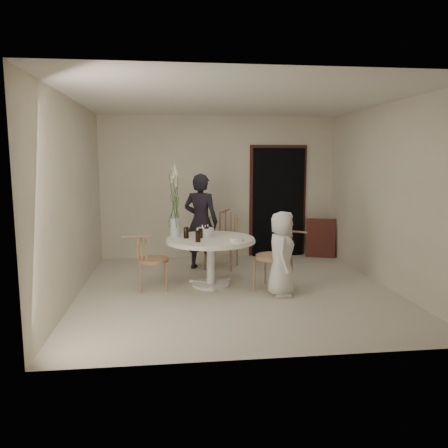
{
  "coord_description": "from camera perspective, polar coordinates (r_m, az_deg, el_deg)",
  "views": [
    {
      "loc": [
        -0.92,
        -6.11,
        1.89
      ],
      "look_at": [
        -0.14,
        0.3,
        0.93
      ],
      "focal_mm": 35.0,
      "sensor_mm": 36.0,
      "label": 1
    }
  ],
  "objects": [
    {
      "name": "picture_frame",
      "position": [
        8.69,
        12.51,
        -1.79
      ],
      "size": [
        0.59,
        0.35,
        0.75
      ],
      "primitive_type": "cube",
      "rotation": [
        -0.17,
        0.0,
        -0.34
      ],
      "color": "#59231E",
      "rests_on": "ground"
    },
    {
      "name": "cola_tumbler_d",
      "position": [
        6.57,
        -2.29,
        -1.03
      ],
      "size": [
        0.09,
        0.09,
        0.15
      ],
      "primitive_type": "cylinder",
      "rotation": [
        0.0,
        0.0,
        0.32
      ],
      "color": "black",
      "rests_on": "table"
    },
    {
      "name": "cola_tumbler_a",
      "position": [
        6.47,
        -3.09,
        -1.22
      ],
      "size": [
        0.09,
        0.09,
        0.14
      ],
      "primitive_type": "cylinder",
      "rotation": [
        0.0,
        0.0,
        -0.36
      ],
      "color": "black",
      "rests_on": "table"
    },
    {
      "name": "door_trim",
      "position": [
        8.63,
        7.02,
        3.22
      ],
      "size": [
        1.12,
        0.03,
        2.22
      ],
      "primitive_type": "cube",
      "color": "#59231E",
      "rests_on": "ground"
    },
    {
      "name": "birthday_cake",
      "position": [
        6.6,
        -2.46,
        -1.09
      ],
      "size": [
        0.27,
        0.27,
        0.18
      ],
      "rotation": [
        0.0,
        0.0,
        0.39
      ],
      "color": "silver",
      "rests_on": "table"
    },
    {
      "name": "cola_tumbler_b",
      "position": [
        6.17,
        -3.42,
        -1.63
      ],
      "size": [
        0.08,
        0.08,
        0.16
      ],
      "primitive_type": "cylinder",
      "rotation": [
        0.0,
        0.0,
        0.05
      ],
      "color": "black",
      "rests_on": "table"
    },
    {
      "name": "plate_stack",
      "position": [
        6.2,
        1.62,
        -2.06
      ],
      "size": [
        0.25,
        0.25,
        0.05
      ],
      "primitive_type": "cylinder",
      "rotation": [
        0.0,
        0.0,
        0.21
      ],
      "color": "white",
      "rests_on": "table"
    },
    {
      "name": "flower_vase",
      "position": [
        6.57,
        -6.44,
        2.04
      ],
      "size": [
        0.15,
        0.15,
        1.11
      ],
      "rotation": [
        0.0,
        0.0,
        0.16
      ],
      "color": "silver",
      "rests_on": "table"
    },
    {
      "name": "girl",
      "position": [
        7.5,
        -3.04,
        0.3
      ],
      "size": [
        0.71,
        0.61,
        1.65
      ],
      "primitive_type": "imported",
      "rotation": [
        0.0,
        0.0,
        2.72
      ],
      "color": "black",
      "rests_on": "ground"
    },
    {
      "name": "cola_tumbler_c",
      "position": [
        6.47,
        -4.97,
        -1.14
      ],
      "size": [
        0.08,
        0.08,
        0.16
      ],
      "primitive_type": "cylinder",
      "rotation": [
        0.0,
        0.0,
        0.05
      ],
      "color": "black",
      "rests_on": "table"
    },
    {
      "name": "table",
      "position": [
        6.51,
        -1.75,
        -2.81
      ],
      "size": [
        1.33,
        1.33,
        0.73
      ],
      "color": "white",
      "rests_on": "ground"
    },
    {
      "name": "room_shell",
      "position": [
        6.18,
        1.67,
        5.97
      ],
      "size": [
        4.5,
        4.5,
        4.5
      ],
      "color": "silver",
      "rests_on": "ground"
    },
    {
      "name": "ground",
      "position": [
        6.46,
        1.61,
        -8.54
      ],
      "size": [
        4.5,
        4.5,
        0.0
      ],
      "primitive_type": "plane",
      "color": "beige",
      "rests_on": "ground"
    },
    {
      "name": "chair_far",
      "position": [
        7.73,
        -0.05,
        -0.8
      ],
      "size": [
        0.69,
        0.72,
        0.99
      ],
      "rotation": [
        0.0,
        0.0,
        -0.4
      ],
      "color": "#A07E57",
      "rests_on": "ground"
    },
    {
      "name": "chair_left",
      "position": [
        6.46,
        -10.29,
        -3.93
      ],
      "size": [
        0.5,
        0.47,
        0.8
      ],
      "rotation": [
        0.0,
        0.0,
        1.64
      ],
      "color": "#A07E57",
      "rests_on": "ground"
    },
    {
      "name": "doorway",
      "position": [
        8.59,
        7.08,
        2.8
      ],
      "size": [
        1.0,
        0.1,
        2.1
      ],
      "primitive_type": "cube",
      "color": "black",
      "rests_on": "ground"
    },
    {
      "name": "boy",
      "position": [
        6.11,
        7.54,
        -3.87
      ],
      "size": [
        0.49,
        0.65,
        1.18
      ],
      "primitive_type": "imported",
      "rotation": [
        0.0,
        0.0,
        1.35
      ],
      "color": "white",
      "rests_on": "ground"
    },
    {
      "name": "chair_right",
      "position": [
        6.3,
        7.57,
        -3.54
      ],
      "size": [
        0.69,
        0.68,
        0.91
      ],
      "rotation": [
        0.0,
        0.0,
        -2.18
      ],
      "color": "#A07E57",
      "rests_on": "ground"
    }
  ]
}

